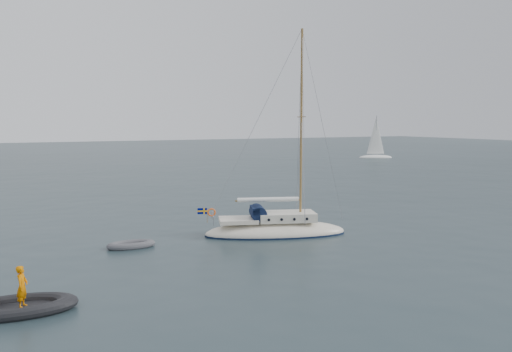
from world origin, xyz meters
name	(u,v)px	position (x,y,z in m)	size (l,w,h in m)	color
ground	(240,245)	(0.00, 0.00, 0.00)	(300.00, 300.00, 0.00)	black
sailboat	(276,219)	(2.97, 1.34, 0.95)	(8.80, 2.64, 12.53)	#EDE1CA
dinghy	(131,245)	(-5.40, 2.12, 0.16)	(2.56, 1.16, 0.37)	#535257
rib	(16,306)	(-11.04, -5.24, 0.26)	(4.13, 1.88, 1.71)	black
distant_yacht_b	(376,139)	(49.59, 48.06, 3.52)	(6.22, 3.32, 8.24)	white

